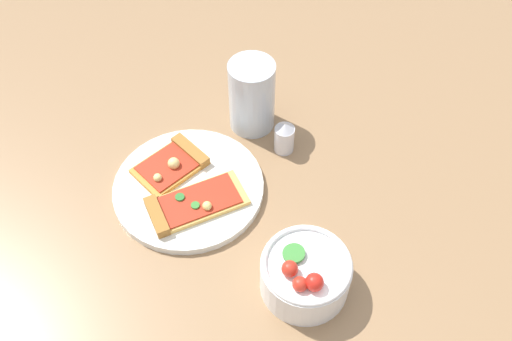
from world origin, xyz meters
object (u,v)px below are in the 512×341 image
pizza_slice_far (191,205)px  pepper_shaker (284,137)px  plate (189,188)px  pizza_slice_near (174,163)px  soda_glass (252,98)px  salad_bowl (305,274)px

pizza_slice_far → pepper_shaker: 0.20m
pepper_shaker → plate: bearing=37.7°
pizza_slice_near → pepper_shaker: bearing=-156.9°
pepper_shaker → pizza_slice_near: bearing=23.1°
pizza_slice_near → soda_glass: 0.18m
pizza_slice_far → soda_glass: size_ratio=1.25×
plate → salad_bowl: salad_bowl is taller
pizza_slice_far → soda_glass: soda_glass is taller
pizza_slice_near → pizza_slice_far: pizza_slice_near is taller
plate → pizza_slice_far: (-0.01, 0.04, 0.01)m
soda_glass → pepper_shaker: size_ratio=2.13×
pizza_slice_far → pepper_shaker: size_ratio=2.66×
plate → pizza_slice_near: size_ratio=1.82×
plate → pizza_slice_far: bearing=108.2°
soda_glass → pepper_shaker: soda_glass is taller
pizza_slice_near → soda_glass: (-0.11, -0.13, 0.04)m
pizza_slice_near → salad_bowl: size_ratio=1.06×
pizza_slice_near → pepper_shaker: pepper_shaker is taller
plate → pepper_shaker: 0.19m
salad_bowl → pepper_shaker: bearing=-77.3°
plate → pepper_shaker: size_ratio=3.91×
pizza_slice_far → salad_bowl: 0.22m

